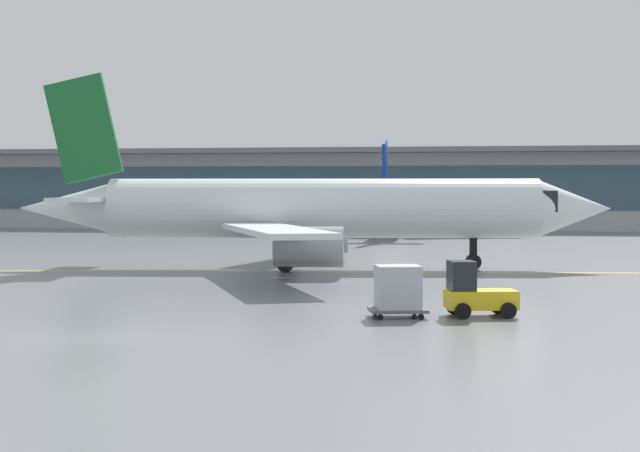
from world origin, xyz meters
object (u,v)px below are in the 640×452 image
Objects in this scene: gate_airplane_1 at (392,209)px; cargo_dolly_lead at (398,289)px; baggage_tug at (475,293)px; taxiing_regional_jet at (316,210)px.

cargo_dolly_lead is at bearing -176.34° from gate_airplane_1.
cargo_dolly_lead is at bearing 180.00° from baggage_tug.
gate_airplane_1 is 43.48m from taxiing_regional_jet.
baggage_tug is 2.93m from cargo_dolly_lead.
gate_airplane_1 is 66.01m from baggage_tug.
baggage_tug is at bearing -173.83° from gate_airplane_1.
cargo_dolly_lead is at bearing -79.73° from taxiing_regional_jet.
gate_airplane_1 is 0.80× the size of taxiing_regional_jet.
cargo_dolly_lead is (6.20, -66.07, -1.76)m from gate_airplane_1.
gate_airplane_1 is 66.38m from cargo_dolly_lead.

